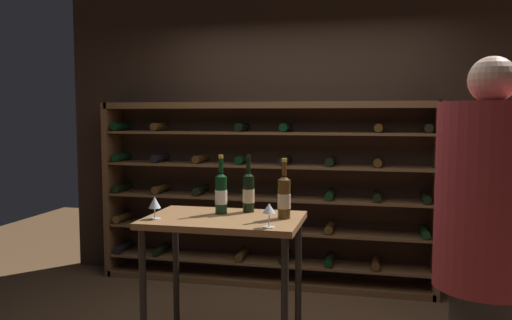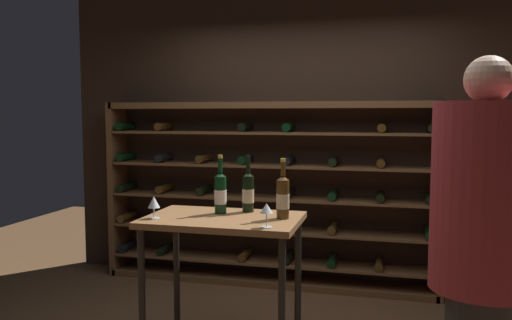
# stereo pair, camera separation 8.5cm
# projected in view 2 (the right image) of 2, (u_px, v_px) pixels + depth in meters

# --- Properties ---
(back_wall) EXTENTS (4.81, 0.10, 2.99)m
(back_wall) POSITION_uv_depth(u_px,v_px,m) (307.00, 127.00, 4.93)
(back_wall) COLOR #332319
(back_wall) RESTS_ON ground
(wine_rack) EXTENTS (3.18, 0.32, 1.73)m
(wine_rack) POSITION_uv_depth(u_px,v_px,m) (265.00, 195.00, 4.87)
(wine_rack) COLOR brown
(wine_rack) RESTS_ON ground
(tasting_table) EXTENTS (0.98, 0.64, 0.96)m
(tasting_table) POSITION_uv_depth(u_px,v_px,m) (223.00, 236.00, 3.30)
(tasting_table) COLOR brown
(tasting_table) RESTS_ON ground
(person_guest_blue_shirt) EXTENTS (0.47, 0.47, 1.88)m
(person_guest_blue_shirt) POSITION_uv_depth(u_px,v_px,m) (482.00, 241.00, 2.38)
(person_guest_blue_shirt) COLOR #2A2A2A
(person_guest_blue_shirt) RESTS_ON ground
(wine_bottle_amber_reserve) EXTENTS (0.08, 0.08, 0.38)m
(wine_bottle_amber_reserve) POSITION_uv_depth(u_px,v_px,m) (248.00, 192.00, 3.45)
(wine_bottle_amber_reserve) COLOR black
(wine_bottle_amber_reserve) RESTS_ON tasting_table
(wine_bottle_gold_foil) EXTENTS (0.08, 0.08, 0.39)m
(wine_bottle_gold_foil) POSITION_uv_depth(u_px,v_px,m) (220.00, 193.00, 3.40)
(wine_bottle_gold_foil) COLOR black
(wine_bottle_gold_foil) RESTS_ON tasting_table
(wine_bottle_red_label) EXTENTS (0.08, 0.08, 0.38)m
(wine_bottle_red_label) POSITION_uv_depth(u_px,v_px,m) (283.00, 197.00, 3.22)
(wine_bottle_red_label) COLOR #4C3314
(wine_bottle_red_label) RESTS_ON tasting_table
(wine_glass_stemmed_center) EXTENTS (0.07, 0.07, 0.14)m
(wine_glass_stemmed_center) POSITION_uv_depth(u_px,v_px,m) (267.00, 210.00, 2.97)
(wine_glass_stemmed_center) COLOR silver
(wine_glass_stemmed_center) RESTS_ON tasting_table
(wine_glass_stemmed_left) EXTENTS (0.08, 0.08, 0.14)m
(wine_glass_stemmed_left) POSITION_uv_depth(u_px,v_px,m) (154.00, 203.00, 3.23)
(wine_glass_stemmed_left) COLOR silver
(wine_glass_stemmed_left) RESTS_ON tasting_table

